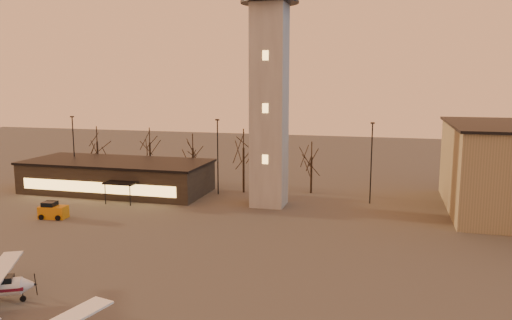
{
  "coord_description": "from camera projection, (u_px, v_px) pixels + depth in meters",
  "views": [
    {
      "loc": [
        13.86,
        -28.23,
        15.15
      ],
      "look_at": [
        2.88,
        13.0,
        8.35
      ],
      "focal_mm": 35.0,
      "sensor_mm": 36.0,
      "label": 1
    }
  ],
  "objects": [
    {
      "name": "service_cart",
      "position": [
        53.0,
        212.0,
        55.46
      ],
      "size": [
        3.11,
        2.18,
        1.87
      ],
      "rotation": [
        0.0,
        0.0,
        0.12
      ],
      "color": "#C1710B",
      "rests_on": "ground"
    },
    {
      "name": "tree_row",
      "position": [
        192.0,
        144.0,
        72.76
      ],
      "size": [
        37.2,
        9.2,
        8.8
      ],
      "color": "black",
      "rests_on": "ground"
    },
    {
      "name": "ground",
      "position": [
        163.0,
        313.0,
        32.85
      ],
      "size": [
        220.0,
        220.0,
        0.0
      ],
      "primitive_type": "plane",
      "color": "#44413F",
      "rests_on": "ground"
    },
    {
      "name": "light_poles",
      "position": [
        275.0,
        161.0,
        61.45
      ],
      "size": [
        58.5,
        12.25,
        10.14
      ],
      "color": "black",
      "rests_on": "ground"
    },
    {
      "name": "terminal",
      "position": [
        117.0,
        176.0,
        68.61
      ],
      "size": [
        25.4,
        12.2,
        4.3
      ],
      "color": "black",
      "rests_on": "ground"
    },
    {
      "name": "control_tower",
      "position": [
        269.0,
        71.0,
        58.9
      ],
      "size": [
        6.8,
        6.8,
        32.6
      ],
      "color": "gray",
      "rests_on": "ground"
    }
  ]
}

